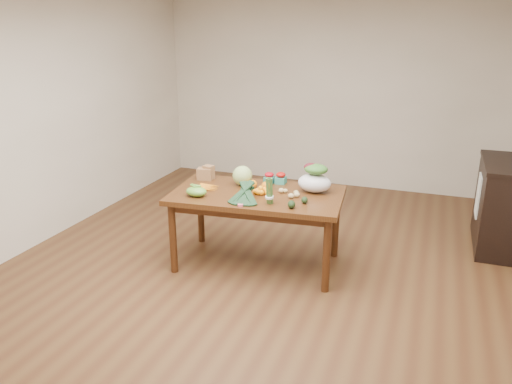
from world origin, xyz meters
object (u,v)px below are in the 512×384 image
(cabinet, at_px, (504,205))
(mandarin_cluster, at_px, (261,190))
(asparagus_bundle, at_px, (269,191))
(paper_bag, at_px, (205,173))
(cabbage, at_px, (242,176))
(salad_bag, at_px, (315,179))
(kale_bunch, at_px, (243,194))
(dining_table, at_px, (257,229))

(cabinet, xyz_separation_m, mandarin_cluster, (-2.27, -1.30, 0.32))
(mandarin_cluster, height_order, asparagus_bundle, asparagus_bundle)
(paper_bag, height_order, cabbage, cabbage)
(cabinet, relative_size, salad_bag, 3.16)
(kale_bunch, height_order, asparagus_bundle, asparagus_bundle)
(cabinet, relative_size, paper_bag, 4.97)
(mandarin_cluster, bearing_deg, salad_bag, 27.07)
(dining_table, bearing_deg, cabbage, 135.78)
(paper_bag, height_order, salad_bag, salad_bag)
(cabbage, height_order, asparagus_bundle, asparagus_bundle)
(dining_table, xyz_separation_m, cabinet, (2.31, 1.28, 0.10))
(salad_bag, bearing_deg, asparagus_bundle, -122.27)
(paper_bag, distance_m, asparagus_bundle, 0.99)
(kale_bunch, bearing_deg, cabinet, 28.86)
(kale_bunch, bearing_deg, paper_bag, 135.17)
(kale_bunch, bearing_deg, mandarin_cluster, 71.73)
(dining_table, xyz_separation_m, kale_bunch, (-0.02, -0.30, 0.45))
(dining_table, relative_size, salad_bag, 5.04)
(cabinet, relative_size, mandarin_cluster, 5.67)
(dining_table, distance_m, asparagus_bundle, 0.60)
(dining_table, bearing_deg, asparagus_bundle, -55.27)
(asparagus_bundle, relative_size, salad_bag, 0.78)
(kale_bunch, relative_size, salad_bag, 1.24)
(mandarin_cluster, bearing_deg, cabbage, 143.79)
(dining_table, distance_m, mandarin_cluster, 0.42)
(salad_bag, bearing_deg, dining_table, -156.33)
(dining_table, xyz_separation_m, paper_bag, (-0.66, 0.23, 0.45))
(dining_table, distance_m, cabinet, 2.64)
(paper_bag, bearing_deg, asparagus_bundle, -28.81)
(paper_bag, xyz_separation_m, mandarin_cluster, (0.70, -0.24, -0.03))
(dining_table, height_order, salad_bag, salad_bag)
(cabbage, bearing_deg, cabinet, 23.59)
(asparagus_bundle, bearing_deg, cabinet, 30.84)
(asparagus_bundle, bearing_deg, salad_bag, 52.44)
(salad_bag, bearing_deg, cabbage, -176.58)
(paper_bag, distance_m, salad_bag, 1.17)
(cabbage, distance_m, mandarin_cluster, 0.33)
(asparagus_bundle, bearing_deg, kale_bunch, -173.46)
(kale_bunch, bearing_deg, cabbage, 107.40)
(asparagus_bundle, bearing_deg, dining_table, 124.73)
(paper_bag, relative_size, salad_bag, 0.64)
(cabinet, distance_m, cabbage, 2.79)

